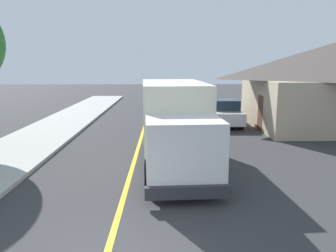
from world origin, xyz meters
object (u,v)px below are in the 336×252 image
object	(u,v)px
parked_car_near	(186,118)
house_across_street	(334,83)
parked_car_mid	(176,105)
box_truck	(175,121)
parked_van_across	(225,113)
parked_car_far	(176,96)

from	to	relation	value
parked_car_near	house_across_street	size ratio (longest dim) A/B	0.42
parked_car_mid	house_across_street	size ratio (longest dim) A/B	0.42
box_truck	parked_car_mid	xyz separation A→B (m)	(0.54, 13.16, -0.97)
parked_car_near	parked_van_across	world-z (taller)	same
parked_car_near	parked_car_far	size ratio (longest dim) A/B	1.00
parked_car_near	house_across_street	xyz separation A→B (m)	(9.22, 1.18, 1.95)
parked_car_mid	house_across_street	distance (m)	11.13
parked_car_mid	parked_car_far	world-z (taller)	same
box_truck	parked_van_across	size ratio (longest dim) A/B	1.65
parked_van_across	house_across_street	world-z (taller)	house_across_street
parked_car_far	parked_van_across	xyz separation A→B (m)	(2.76, -11.59, 0.00)
house_across_street	parked_car_mid	bearing A→B (deg)	150.69
box_truck	parked_car_mid	bearing A→B (deg)	87.67
box_truck	parked_car_mid	size ratio (longest dim) A/B	1.65
parked_van_across	parked_car_far	bearing A→B (deg)	103.40
parked_car_near	parked_car_far	distance (m)	13.67
box_truck	house_across_street	xyz separation A→B (m)	(10.09, 7.80, 0.98)
parked_car_near	house_across_street	distance (m)	9.50
parked_van_across	house_across_street	distance (m)	6.87
parked_car_far	house_across_street	size ratio (longest dim) A/B	0.42
parked_car_mid	parked_van_across	size ratio (longest dim) A/B	1.01
parked_van_across	house_across_street	bearing A→B (deg)	-7.79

